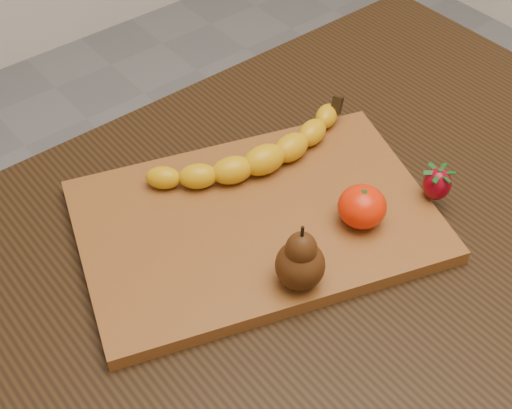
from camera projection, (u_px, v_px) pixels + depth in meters
table at (327, 258)px, 1.02m from camera, size 1.00×0.70×0.76m
cutting_board at (256, 221)px, 0.92m from camera, size 0.52×0.43×0.02m
banana at (264, 160)px, 0.96m from camera, size 0.27×0.11×0.04m
pear at (301, 256)px, 0.81m from camera, size 0.07×0.07×0.09m
mandarin at (362, 207)px, 0.89m from camera, size 0.08×0.08×0.05m
strawberry at (437, 183)px, 0.92m from camera, size 0.05×0.05×0.05m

